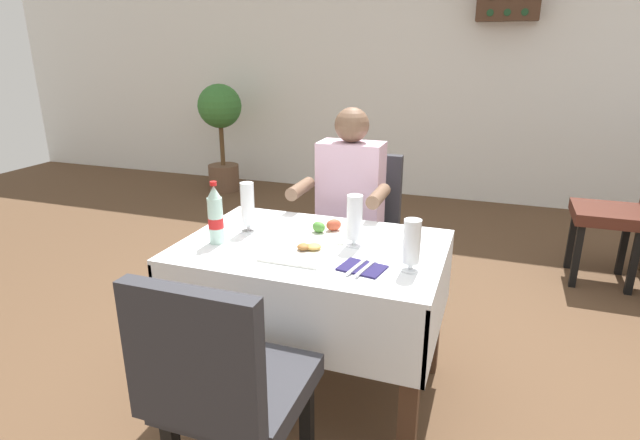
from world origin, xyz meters
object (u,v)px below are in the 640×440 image
main_dining_table (313,280)px  plate_far_diner (327,230)px  chair_near_camera_side (226,387)px  napkin_cutlery_set (362,268)px  cola_bottle_primary (215,216)px  seated_diner_far (347,207)px  potted_plant_corner (221,124)px  beer_glass_middle (412,245)px  plate_near_camera (300,252)px  beer_glass_right (248,207)px  beer_glass_left (355,221)px  chair_far_diner_seat (359,228)px  background_chair_left (625,206)px

main_dining_table → plate_far_diner: size_ratio=4.88×
chair_near_camera_side → napkin_cutlery_set: size_ratio=4.95×
main_dining_table → cola_bottle_primary: cola_bottle_primary is taller
seated_diner_far → potted_plant_corner: size_ratio=1.06×
beer_glass_middle → plate_near_camera: bearing=177.9°
seated_diner_far → beer_glass_right: bearing=-115.7°
beer_glass_left → cola_bottle_primary: 0.61m
main_dining_table → chair_far_diner_seat: (-0.00, 0.79, -0.01)m
potted_plant_corner → cola_bottle_primary: bearing=-60.2°
chair_near_camera_side → main_dining_table: bearing=90.0°
beer_glass_right → background_chair_left: (1.90, 1.74, -0.31)m
main_dining_table → chair_near_camera_side: bearing=-90.0°
beer_glass_left → potted_plant_corner: bearing=128.6°
cola_bottle_primary → background_chair_left: size_ratio=0.29×
chair_far_diner_seat → beer_glass_right: size_ratio=4.11×
main_dining_table → napkin_cutlery_set: napkin_cutlery_set is taller
plate_near_camera → chair_far_diner_seat: bearing=89.4°
plate_near_camera → background_chair_left: 2.49m
plate_far_diner → beer_glass_middle: (0.44, -0.28, 0.09)m
potted_plant_corner → background_chair_left: bearing=-18.3°
napkin_cutlery_set → background_chair_left: 2.37m
beer_glass_middle → potted_plant_corner: potted_plant_corner is taller
beer_glass_left → plate_near_camera: bearing=-138.9°
chair_near_camera_side → napkin_cutlery_set: (0.28, 0.60, 0.20)m
beer_glass_left → cola_bottle_primary: cola_bottle_primary is taller
plate_far_diner → background_chair_left: (1.55, 1.65, -0.21)m
background_chair_left → chair_near_camera_side: bearing=-121.2°
seated_diner_far → plate_near_camera: bearing=-87.7°
background_chair_left → beer_glass_right: bearing=-137.6°
plate_far_diner → potted_plant_corner: 3.66m
chair_far_diner_seat → background_chair_left: 1.86m
main_dining_table → potted_plant_corner: 3.77m
seated_diner_far → plate_near_camera: (0.03, -0.80, 0.04)m
beer_glass_right → background_chair_left: 2.60m
napkin_cutlery_set → background_chair_left: (1.29, 1.98, -0.20)m
plate_near_camera → beer_glass_middle: size_ratio=1.24×
plate_far_diner → napkin_cutlery_set: plate_far_diner is taller
seated_diner_far → chair_near_camera_side: bearing=-88.4°
plate_near_camera → potted_plant_corner: potted_plant_corner is taller
chair_far_diner_seat → seated_diner_far: size_ratio=0.77×
plate_near_camera → background_chair_left: size_ratio=0.27×
cola_bottle_primary → background_chair_left: 2.77m
seated_diner_far → beer_glass_right: (-0.30, -0.62, 0.15)m
chair_far_diner_seat → beer_glass_right: (-0.34, -0.73, 0.31)m
main_dining_table → beer_glass_middle: (0.45, -0.14, 0.28)m
chair_near_camera_side → potted_plant_corner: (-2.22, 3.83, 0.20)m
cola_bottle_primary → potted_plant_corner: size_ratio=0.23×
beer_glass_right → napkin_cutlery_set: bearing=-21.3°
chair_near_camera_side → plate_far_diner: (0.02, 0.93, 0.21)m
chair_near_camera_side → seated_diner_far: (-0.04, 1.46, 0.16)m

